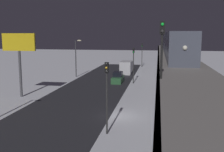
{
  "coord_description": "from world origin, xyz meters",
  "views": [
    {
      "loc": [
        -4.01,
        27.49,
        8.76
      ],
      "look_at": [
        2.79,
        -11.61,
        2.52
      ],
      "focal_mm": 42.62,
      "sensor_mm": 36.0,
      "label": 1
    }
  ],
  "objects": [
    {
      "name": "rail_signal",
      "position": [
        -4.25,
        8.67,
        8.38
      ],
      "size": [
        0.36,
        0.41,
        4.0
      ],
      "color": "black",
      "rests_on": "elevated_railway"
    },
    {
      "name": "commercial_billboard",
      "position": [
        14.95,
        -6.55,
        6.83
      ],
      "size": [
        4.8,
        0.36,
        8.9
      ],
      "color": "#4C4C51",
      "rests_on": "ground_plane"
    },
    {
      "name": "traffic_light_far",
      "position": [
        0.29,
        -44.58,
        4.2
      ],
      "size": [
        0.32,
        0.44,
        6.4
      ],
      "color": "#2D2D2D",
      "rests_on": "ground_plane"
    },
    {
      "name": "box_truck",
      "position": [
        2.99,
        -32.33,
        1.35
      ],
      "size": [
        2.4,
        7.4,
        2.8
      ],
      "color": "silver",
      "rests_on": "ground_plane"
    },
    {
      "name": "avenue_asphalt",
      "position": [
        6.39,
        0.0,
        0.0
      ],
      "size": [
        11.0,
        99.05,
        0.01
      ],
      "primitive_type": "cube",
      "color": "#28282D",
      "rests_on": "ground_plane"
    },
    {
      "name": "street_lamp_far",
      "position": [
        12.47,
        -25.0,
        4.81
      ],
      "size": [
        1.35,
        0.44,
        7.65
      ],
      "color": "#38383D",
      "rests_on": "ground_plane"
    },
    {
      "name": "traffic_light_near",
      "position": [
        0.29,
        5.37,
        4.2
      ],
      "size": [
        0.32,
        0.44,
        6.4
      ],
      "color": "#2D2D2D",
      "rests_on": "ground_plane"
    },
    {
      "name": "subway_train",
      "position": [
        -6.44,
        -34.84,
        7.43
      ],
      "size": [
        2.94,
        74.07,
        3.4
      ],
      "color": "#4C5160",
      "rests_on": "elevated_railway"
    },
    {
      "name": "sedan_green_2",
      "position": [
        3.19,
        -20.22,
        0.8
      ],
      "size": [
        1.8,
        4.76,
        1.97
      ],
      "rotation": [
        0.0,
        0.0,
        3.14
      ],
      "color": "#2D6038",
      "rests_on": "ground_plane"
    },
    {
      "name": "traffic_light_mid",
      "position": [
        0.29,
        -19.61,
        4.2
      ],
      "size": [
        0.32,
        0.44,
        6.4
      ],
      "color": "#2D2D2D",
      "rests_on": "ground_plane"
    },
    {
      "name": "elevated_railway",
      "position": [
        -6.34,
        0.0,
        4.86
      ],
      "size": [
        5.0,
        99.05,
        5.66
      ],
      "color": "gray",
      "rests_on": "ground_plane"
    },
    {
      "name": "ground_plane",
      "position": [
        0.0,
        0.0,
        0.0
      ],
      "size": [
        240.0,
        240.0,
        0.0
      ],
      "primitive_type": "plane",
      "color": "white"
    }
  ]
}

